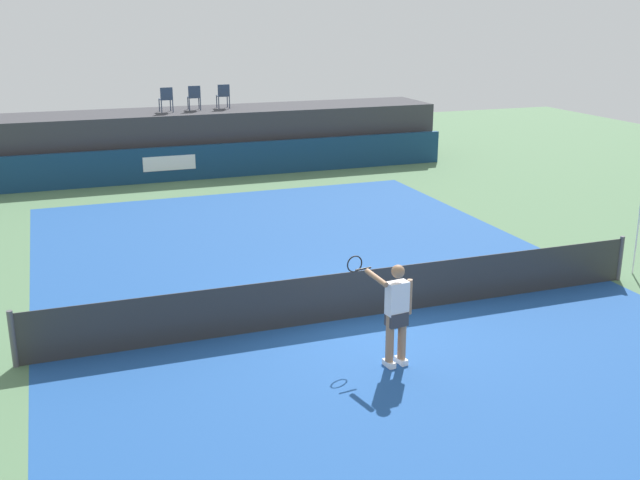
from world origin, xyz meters
TOP-DOWN VIEW (x-y plane):
  - ground_plane at (0.00, 3.00)m, footprint 48.00×48.00m
  - court_inner at (0.00, 0.00)m, footprint 12.00×22.00m
  - sponsor_wall at (-0.01, 13.50)m, footprint 18.00×0.22m
  - spectator_platform at (0.00, 15.30)m, footprint 18.00×2.80m
  - spectator_chair_far_left at (-1.18, 14.98)m, footprint 0.46×0.46m
  - spectator_chair_left at (-0.12, 15.25)m, footprint 0.46×0.46m
  - spectator_chair_center at (0.99, 15.39)m, footprint 0.45×0.45m
  - tennis_net at (0.00, 0.00)m, footprint 12.40×0.02m
  - net_post_near at (-6.20, 0.00)m, footprint 0.10×0.10m
  - net_post_far at (6.20, 0.00)m, footprint 0.10×0.10m
  - tennis_player at (-0.24, -2.08)m, footprint 0.80×1.12m

SIDE VIEW (x-z plane):
  - ground_plane at x=0.00m, z-range 0.00..0.00m
  - court_inner at x=0.00m, z-range 0.00..0.00m
  - tennis_net at x=0.00m, z-range 0.00..0.95m
  - net_post_near at x=-6.20m, z-range 0.00..1.00m
  - net_post_far at x=6.20m, z-range 0.00..1.00m
  - sponsor_wall at x=-0.01m, z-range 0.00..1.20m
  - tennis_player at x=-0.24m, z-range 0.07..1.84m
  - spectator_platform at x=0.00m, z-range 0.00..2.20m
  - spectator_chair_far_left at x=-1.18m, z-range 2.25..3.14m
  - spectator_chair_left at x=-0.12m, z-range 2.25..3.14m
  - spectator_chair_center at x=0.99m, z-range 2.25..3.14m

